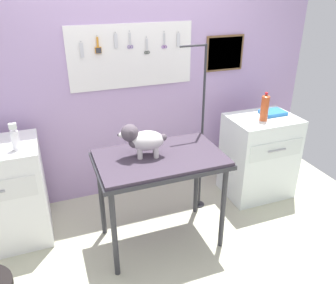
{
  "coord_description": "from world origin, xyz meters",
  "views": [
    {
      "loc": [
        -0.85,
        -1.97,
        2.13
      ],
      "look_at": [
        0.02,
        0.34,
        0.96
      ],
      "focal_mm": 36.46,
      "sensor_mm": 36.0,
      "label": 1
    }
  ],
  "objects_px": {
    "spray_bottle_short": "(15,138)",
    "soda_bottle": "(265,108)",
    "grooming_arm": "(201,138)",
    "cabinet_right": "(259,156)",
    "dog": "(142,139)",
    "grooming_table": "(160,165)"
  },
  "relations": [
    {
      "from": "spray_bottle_short",
      "to": "soda_bottle",
      "type": "bearing_deg",
      "value": -2.56
    },
    {
      "from": "spray_bottle_short",
      "to": "dog",
      "type": "bearing_deg",
      "value": -20.4
    },
    {
      "from": "grooming_arm",
      "to": "soda_bottle",
      "type": "distance_m",
      "value": 0.69
    },
    {
      "from": "grooming_table",
      "to": "grooming_arm",
      "type": "height_order",
      "value": "grooming_arm"
    },
    {
      "from": "grooming_arm",
      "to": "spray_bottle_short",
      "type": "relative_size",
      "value": 7.49
    },
    {
      "from": "cabinet_right",
      "to": "soda_bottle",
      "type": "height_order",
      "value": "soda_bottle"
    },
    {
      "from": "grooming_table",
      "to": "cabinet_right",
      "type": "relative_size",
      "value": 1.19
    },
    {
      "from": "spray_bottle_short",
      "to": "soda_bottle",
      "type": "distance_m",
      "value": 2.25
    },
    {
      "from": "spray_bottle_short",
      "to": "grooming_arm",
      "type": "bearing_deg",
      "value": -1.88
    },
    {
      "from": "dog",
      "to": "spray_bottle_short",
      "type": "bearing_deg",
      "value": 159.6
    },
    {
      "from": "grooming_table",
      "to": "soda_bottle",
      "type": "distance_m",
      "value": 1.24
    },
    {
      "from": "spray_bottle_short",
      "to": "soda_bottle",
      "type": "relative_size",
      "value": 0.77
    },
    {
      "from": "grooming_arm",
      "to": "cabinet_right",
      "type": "bearing_deg",
      "value": 1.4
    },
    {
      "from": "dog",
      "to": "soda_bottle",
      "type": "xyz_separation_m",
      "value": [
        1.31,
        0.25,
        0.02
      ]
    },
    {
      "from": "grooming_arm",
      "to": "cabinet_right",
      "type": "xyz_separation_m",
      "value": [
        0.7,
        0.02,
        -0.33
      ]
    },
    {
      "from": "dog",
      "to": "cabinet_right",
      "type": "relative_size",
      "value": 0.43
    },
    {
      "from": "grooming_table",
      "to": "cabinet_right",
      "type": "distance_m",
      "value": 1.32
    },
    {
      "from": "dog",
      "to": "soda_bottle",
      "type": "relative_size",
      "value": 1.33
    },
    {
      "from": "cabinet_right",
      "to": "soda_bottle",
      "type": "relative_size",
      "value": 3.1
    },
    {
      "from": "grooming_arm",
      "to": "cabinet_right",
      "type": "relative_size",
      "value": 1.87
    },
    {
      "from": "dog",
      "to": "cabinet_right",
      "type": "xyz_separation_m",
      "value": [
        1.37,
        0.31,
        -0.56
      ]
    },
    {
      "from": "spray_bottle_short",
      "to": "cabinet_right",
      "type": "bearing_deg",
      "value": -0.88
    }
  ]
}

